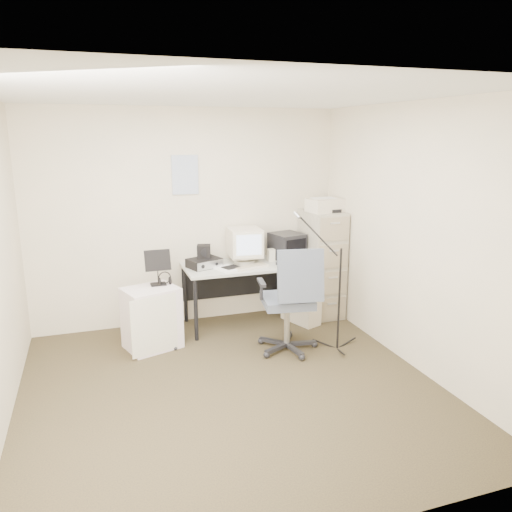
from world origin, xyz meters
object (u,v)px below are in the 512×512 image
object	(u,v)px
filing_cabinet	(322,264)
office_chair	(287,299)
desk	(249,294)
side_cart	(152,318)

from	to	relation	value
filing_cabinet	office_chair	distance (m)	1.19
desk	office_chair	world-z (taller)	office_chair
desk	office_chair	distance (m)	0.87
desk	filing_cabinet	bearing A→B (deg)	1.81
side_cart	office_chair	bearing A→B (deg)	-39.18
desk	office_chair	bearing A→B (deg)	-80.10
desk	side_cart	size ratio (longest dim) A/B	2.30
desk	office_chair	size ratio (longest dim) A/B	1.34
desk	side_cart	distance (m)	1.22
filing_cabinet	desk	world-z (taller)	filing_cabinet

